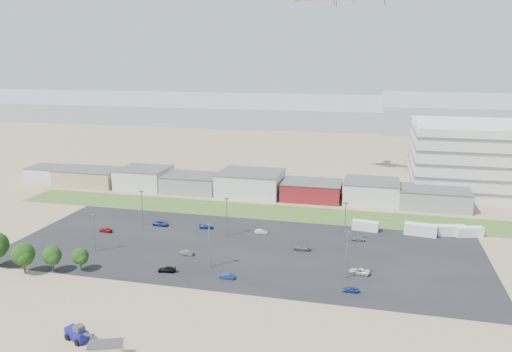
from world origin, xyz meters
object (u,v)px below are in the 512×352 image
(parked_car_8, at_px, (358,239))
(parked_car_13, at_px, (227,276))
(box_trailer_a, at_px, (365,226))
(parked_car_5, at_px, (106,230))
(parked_car_3, at_px, (167,269))
(parked_car_9, at_px, (161,224))
(parked_car_6, at_px, (206,226))
(parked_car_2, at_px, (351,289))
(parked_car_0, at_px, (359,271))
(portable_shed, at_px, (106,351))
(parked_car_4, at_px, (186,253))
(parked_car_11, at_px, (261,232))
(parked_car_12, at_px, (301,248))
(telehandler, at_px, (77,332))

(parked_car_8, bearing_deg, parked_car_13, 134.29)
(box_trailer_a, distance_m, parked_car_5, 73.15)
(parked_car_3, xyz_separation_m, parked_car_9, (-14.88, 29.63, 0.05))
(box_trailer_a, distance_m, parked_car_3, 58.57)
(parked_car_6, relative_size, parked_car_13, 1.20)
(parked_car_2, distance_m, parked_car_3, 41.36)
(parked_car_13, bearing_deg, parked_car_6, -149.88)
(parked_car_13, bearing_deg, parked_car_0, 111.61)
(parked_car_8, bearing_deg, parked_car_2, 175.25)
(portable_shed, distance_m, parked_car_4, 44.42)
(box_trailer_a, height_order, parked_car_8, box_trailer_a)
(parked_car_4, bearing_deg, parked_car_13, 53.96)
(parked_car_11, height_order, parked_car_12, parked_car_12)
(parked_car_9, xyz_separation_m, parked_car_13, (29.33, -29.75, -0.08))
(portable_shed, height_order, parked_car_0, portable_shed)
(parked_car_0, bearing_deg, parked_car_8, -169.56)
(parked_car_4, xyz_separation_m, parked_car_11, (14.47, 19.52, -0.02))
(box_trailer_a, distance_m, parked_car_0, 30.34)
(parked_car_0, height_order, parked_car_8, parked_car_0)
(parked_car_4, xyz_separation_m, parked_car_9, (-15.51, 19.14, 0.05))
(portable_shed, bearing_deg, parked_car_4, 74.86)
(parked_car_4, relative_size, parked_car_8, 1.06)
(parked_car_2, relative_size, parked_car_13, 0.97)
(parked_car_4, bearing_deg, parked_car_0, 89.91)
(portable_shed, height_order, box_trailer_a, portable_shed)
(parked_car_6, height_order, parked_car_11, parked_car_6)
(box_trailer_a, height_order, parked_car_0, box_trailer_a)
(parked_car_5, bearing_deg, parked_car_2, 78.62)
(portable_shed, height_order, parked_car_3, portable_shed)
(box_trailer_a, distance_m, parked_car_11, 29.61)
(parked_car_0, height_order, parked_car_5, parked_car_5)
(parked_car_4, bearing_deg, parked_car_11, 144.94)
(portable_shed, bearing_deg, parked_car_6, 74.99)
(parked_car_0, relative_size, parked_car_2, 1.38)
(telehandler, relative_size, parked_car_0, 1.59)
(parked_car_2, distance_m, parked_car_12, 24.80)
(parked_car_5, relative_size, parked_car_8, 1.12)
(parked_car_0, distance_m, parked_car_8, 21.37)
(portable_shed, relative_size, parked_car_3, 1.34)
(parked_car_4, height_order, parked_car_12, parked_car_12)
(parked_car_2, xyz_separation_m, parked_car_5, (-68.98, 21.09, 0.08))
(parked_car_3, distance_m, parked_car_8, 51.69)
(telehandler, bearing_deg, parked_car_0, 63.76)
(parked_car_6, distance_m, parked_car_12, 30.55)
(parked_car_0, xyz_separation_m, parked_car_4, (-42.07, 1.15, -0.05))
(portable_shed, height_order, parked_car_4, portable_shed)
(telehandler, height_order, parked_car_3, telehandler)
(parked_car_5, bearing_deg, portable_shed, 35.84)
(telehandler, relative_size, parked_car_5, 1.93)
(parked_car_2, xyz_separation_m, parked_car_11, (-26.27, 30.22, 0.00))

